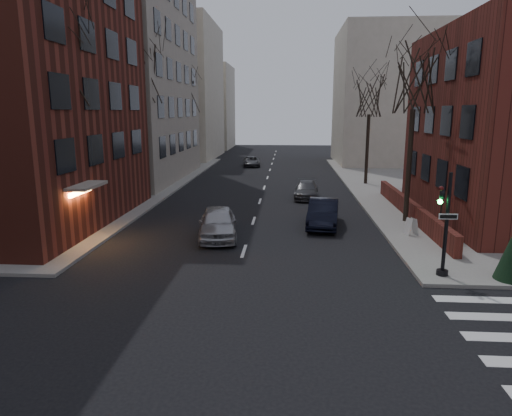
{
  "coord_description": "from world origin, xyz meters",
  "views": [
    {
      "loc": [
        1.99,
        -8.18,
        6.36
      ],
      "look_at": [
        0.55,
        12.25,
        2.0
      ],
      "focal_mm": 32.0,
      "sensor_mm": 36.0,
      "label": 1
    }
  ],
  "objects": [
    {
      "name": "tree_right_a",
      "position": [
        8.8,
        18.0,
        8.03
      ],
      "size": [
        3.96,
        3.96,
        9.72
      ],
      "color": "#2D231C",
      "rests_on": "sidewalk_far_right"
    },
    {
      "name": "sandwich_board",
      "position": [
        8.34,
        14.94,
        0.59
      ],
      "size": [
        0.54,
        0.64,
        0.87
      ],
      "primitive_type": "cube",
      "rotation": [
        0.0,
        0.0,
        0.32
      ],
      "color": "silver",
      "rests_on": "sidewalk_far_right"
    },
    {
      "name": "tree_left_a",
      "position": [
        -8.8,
        14.0,
        8.47
      ],
      "size": [
        4.18,
        4.18,
        10.26
      ],
      "color": "#2D231C",
      "rests_on": "sidewalk_far_left"
    },
    {
      "name": "car_lane_far",
      "position": [
        -2.31,
        45.23,
        0.57
      ],
      "size": [
        2.31,
        4.29,
        1.15
      ],
      "primitive_type": "imported",
      "rotation": [
        0.0,
        0.0,
        0.1
      ],
      "color": "#404145",
      "rests_on": "ground"
    },
    {
      "name": "building_left_tan",
      "position": [
        -17.0,
        34.0,
        14.0
      ],
      "size": [
        18.0,
        18.0,
        28.0
      ],
      "primitive_type": "cube",
      "color": "#9F9283",
      "rests_on": "ground"
    },
    {
      "name": "low_wall_right",
      "position": [
        9.3,
        19.0,
        0.65
      ],
      "size": [
        0.35,
        16.0,
        1.0
      ],
      "primitive_type": "cube",
      "color": "maroon",
      "rests_on": "sidewalk_far_right"
    },
    {
      "name": "building_distant_lb",
      "position": [
        -13.0,
        72.0,
        7.0
      ],
      "size": [
        10.0,
        12.0,
        14.0
      ],
      "primitive_type": "cube",
      "color": "beige",
      "rests_on": "ground"
    },
    {
      "name": "building_distant_la",
      "position": [
        -15.0,
        55.0,
        9.0
      ],
      "size": [
        14.0,
        16.0,
        18.0
      ],
      "primitive_type": "cube",
      "color": "beige",
      "rests_on": "ground"
    },
    {
      "name": "car_lane_gray",
      "position": [
        3.37,
        25.45,
        0.62
      ],
      "size": [
        1.98,
        4.34,
        1.23
      ],
      "primitive_type": "imported",
      "rotation": [
        0.0,
        0.0,
        -0.06
      ],
      "color": "#393A3E",
      "rests_on": "ground"
    },
    {
      "name": "building_distant_ra",
      "position": [
        15.0,
        50.0,
        8.0
      ],
      "size": [
        14.0,
        14.0,
        16.0
      ],
      "primitive_type": "cube",
      "color": "beige",
      "rests_on": "ground"
    },
    {
      "name": "tree_right_b",
      "position": [
        8.8,
        32.0,
        7.59
      ],
      "size": [
        3.74,
        3.74,
        9.18
      ],
      "color": "#2D231C",
      "rests_on": "sidewalk_far_right"
    },
    {
      "name": "streetlamp_far",
      "position": [
        -8.2,
        42.0,
        4.24
      ],
      "size": [
        0.36,
        0.36,
        6.28
      ],
      "color": "black",
      "rests_on": "sidewalk_far_left"
    },
    {
      "name": "streetlamp_near",
      "position": [
        -8.2,
        22.0,
        4.24
      ],
      "size": [
        0.36,
        0.36,
        6.28
      ],
      "color": "black",
      "rests_on": "sidewalk_far_left"
    },
    {
      "name": "traffic_signal",
      "position": [
        7.94,
        8.99,
        1.91
      ],
      "size": [
        0.76,
        0.44,
        4.0
      ],
      "color": "black",
      "rests_on": "sidewalk_far_right"
    },
    {
      "name": "parked_sedan",
      "position": [
        4.0,
        16.96,
        0.76
      ],
      "size": [
        2.15,
        4.78,
        1.52
      ],
      "primitive_type": "imported",
      "rotation": [
        0.0,
        0.0,
        -0.12
      ],
      "color": "black",
      "rests_on": "ground"
    },
    {
      "name": "car_lane_silver",
      "position": [
        -1.54,
        14.18,
        0.79
      ],
      "size": [
        2.47,
        4.84,
        1.58
      ],
      "primitive_type": "imported",
      "rotation": [
        0.0,
        0.0,
        0.14
      ],
      "color": "#A6A6AB",
      "rests_on": "ground"
    },
    {
      "name": "tree_left_c",
      "position": [
        -8.8,
        40.0,
        8.03
      ],
      "size": [
        3.96,
        3.96,
        9.72
      ],
      "color": "#2D231C",
      "rests_on": "sidewalk_far_left"
    },
    {
      "name": "tree_left_b",
      "position": [
        -8.8,
        26.0,
        8.91
      ],
      "size": [
        4.4,
        4.4,
        10.8
      ],
      "color": "#2D231C",
      "rests_on": "sidewalk_far_left"
    }
  ]
}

